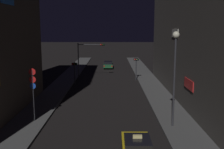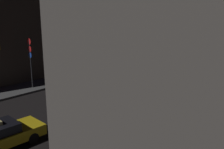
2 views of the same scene
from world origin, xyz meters
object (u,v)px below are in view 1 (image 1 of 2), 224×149
object	(u,v)px
traffic_light_right_kerb	(137,64)
sign_pole_left	(34,89)
far_car	(109,65)
street_lamp_near_block	(176,61)
traffic_light_left_kerb	(76,68)
traffic_light_overhead	(89,53)
taxi	(138,148)

from	to	relation	value
traffic_light_right_kerb	sign_pole_left	bearing A→B (deg)	-118.53
far_car	street_lamp_near_block	bearing A→B (deg)	-80.31
traffic_light_left_kerb	traffic_light_right_kerb	world-z (taller)	traffic_light_right_kerb
traffic_light_overhead	sign_pole_left	distance (m)	20.76
street_lamp_near_block	far_car	bearing A→B (deg)	99.69
traffic_light_overhead	street_lamp_near_block	distance (m)	23.54
taxi	traffic_light_right_kerb	xyz separation A→B (m)	(2.21, 25.85, 1.80)
taxi	sign_pole_left	xyz separation A→B (m)	(-8.21, 6.69, 2.19)
far_car	traffic_light_left_kerb	xyz separation A→B (m)	(-4.59, -15.99, 1.60)
sign_pole_left	street_lamp_near_block	bearing A→B (deg)	-6.39
street_lamp_near_block	taxi	bearing A→B (deg)	-122.03
far_car	sign_pole_left	xyz separation A→B (m)	(-5.89, -32.04, 2.19)
taxi	far_car	size ratio (longest dim) A/B	1.00
traffic_light_left_kerb	traffic_light_right_kerb	distance (m)	9.63
far_car	traffic_light_right_kerb	xyz separation A→B (m)	(4.52, -12.89, 1.80)
sign_pole_left	far_car	bearing A→B (deg)	79.58
traffic_light_overhead	sign_pole_left	world-z (taller)	traffic_light_overhead
far_car	traffic_light_right_kerb	distance (m)	13.77
traffic_light_overhead	traffic_light_right_kerb	size ratio (longest dim) A/B	1.62
far_car	street_lamp_near_block	xyz separation A→B (m)	(5.69, -33.34, 4.75)
street_lamp_near_block	traffic_light_left_kerb	bearing A→B (deg)	120.66
traffic_light_overhead	traffic_light_right_kerb	distance (m)	7.82
far_car	traffic_light_overhead	distance (m)	12.37
taxi	traffic_light_overhead	bearing A→B (deg)	101.07
far_car	traffic_light_left_kerb	bearing A→B (deg)	-106.02
traffic_light_overhead	traffic_light_right_kerb	xyz separation A→B (m)	(7.53, -1.37, -1.57)
far_car	traffic_light_left_kerb	size ratio (longest dim) A/B	1.39
traffic_light_right_kerb	street_lamp_near_block	distance (m)	20.69
taxi	sign_pole_left	size ratio (longest dim) A/B	0.99
sign_pole_left	street_lamp_near_block	xyz separation A→B (m)	(11.58, -1.30, 2.55)
traffic_light_left_kerb	street_lamp_near_block	bearing A→B (deg)	-59.34
street_lamp_near_block	traffic_light_overhead	bearing A→B (deg)	111.74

